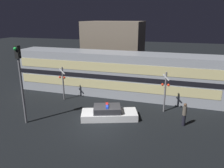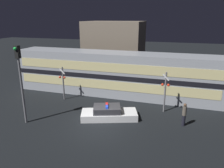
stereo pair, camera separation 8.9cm
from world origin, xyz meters
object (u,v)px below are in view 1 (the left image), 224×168
(train, at_px, (114,74))
(police_car, at_px, (109,113))
(traffic_light_corner, at_px, (21,76))
(crossing_signal_near, at_px, (165,90))
(pedestrian, at_px, (184,114))

(train, relative_size, police_car, 4.45)
(train, relative_size, traffic_light_corner, 3.57)
(train, relative_size, crossing_signal_near, 6.04)
(police_car, xyz_separation_m, traffic_light_corner, (-5.81, -2.60, 3.27))
(train, xyz_separation_m, police_car, (1.26, -5.70, -1.77))
(pedestrian, distance_m, traffic_light_corner, 12.24)
(police_car, bearing_deg, pedestrian, -14.85)
(pedestrian, bearing_deg, police_car, -175.33)
(pedestrian, height_order, crossing_signal_near, crossing_signal_near)
(police_car, distance_m, traffic_light_corner, 7.16)
(police_car, xyz_separation_m, crossing_signal_near, (4.10, 2.59, 1.51))
(police_car, relative_size, traffic_light_corner, 0.80)
(pedestrian, distance_m, crossing_signal_near, 2.85)
(traffic_light_corner, bearing_deg, police_car, 24.14)
(crossing_signal_near, xyz_separation_m, traffic_light_corner, (-9.91, -5.20, 1.76))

